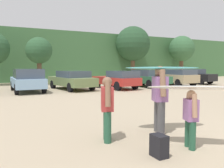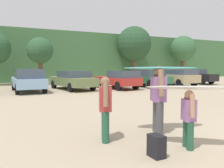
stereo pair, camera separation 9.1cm
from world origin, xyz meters
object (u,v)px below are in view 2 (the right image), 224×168
at_px(parked_car_tan, 177,77).
at_px(person_adult, 158,95).
at_px(parked_car_red, 118,79).
at_px(parked_car_black, 193,76).
at_px(backpack_dropped, 156,146).
at_px(person_companion, 105,105).
at_px(surfboard_teal, 162,68).
at_px(parked_car_olive_green, 73,80).
at_px(person_child, 189,116).
at_px(parked_car_forest_green, 147,78).
at_px(surfboard_white, 191,88).
at_px(parked_car_sky_blue, 28,80).

distance_m(parked_car_tan, person_adult, 15.35).
height_order(parked_car_red, parked_car_black, parked_car_black).
bearing_deg(parked_car_tan, backpack_dropped, 136.14).
xyz_separation_m(person_companion, surfboard_teal, (1.71, 0.05, 0.88)).
bearing_deg(parked_car_olive_green, person_child, 165.23).
relative_size(parked_car_olive_green, parked_car_black, 1.05).
bearing_deg(person_child, parked_car_forest_green, -99.98).
height_order(parked_car_red, person_adult, person_adult).
bearing_deg(parked_car_olive_green, surfboard_white, 165.44).
bearing_deg(surfboard_white, parked_car_tan, -94.76).
xyz_separation_m(person_adult, person_child, (-0.14, -1.24, -0.29)).
height_order(person_companion, backpack_dropped, person_companion).
bearing_deg(parked_car_black, parked_car_olive_green, 81.95).
bearing_deg(parked_car_tan, parked_car_sky_blue, 86.23).
bearing_deg(parked_car_red, parked_car_black, -89.09).
bearing_deg(surfboard_white, backpack_dropped, 42.14).
height_order(person_child, surfboard_teal, surfboard_teal).
distance_m(parked_car_sky_blue, person_adult, 11.95).
bearing_deg(surfboard_teal, person_child, 95.94).
xyz_separation_m(person_companion, backpack_dropped, (0.50, -1.34, -0.65)).
distance_m(parked_car_red, person_adult, 11.90).
bearing_deg(person_companion, surfboard_teal, -156.59).
bearing_deg(surfboard_white, person_adult, -57.57).
distance_m(parked_car_olive_green, parked_car_tan, 9.47).
bearing_deg(surfboard_teal, person_adult, 43.10).
bearing_deg(parked_car_forest_green, parked_car_red, 93.23).
height_order(parked_car_tan, surfboard_white, parked_car_tan).
distance_m(parked_car_forest_green, surfboard_teal, 13.61).
relative_size(person_child, person_companion, 0.83).
relative_size(parked_car_tan, backpack_dropped, 9.19).
xyz_separation_m(parked_car_red, person_adult, (-4.62, -10.97, 0.27)).
bearing_deg(parked_car_black, person_child, 124.26).
height_order(person_child, surfboard_white, surfboard_white).
bearing_deg(parked_car_olive_green, person_companion, 158.00).
xyz_separation_m(parked_car_sky_blue, person_child, (1.79, -13.03, -0.11)).
relative_size(parked_car_red, surfboard_white, 2.40).
distance_m(parked_car_black, person_companion, 19.84).
bearing_deg(parked_car_sky_blue, parked_car_forest_green, -93.23).
relative_size(parked_car_sky_blue, person_adult, 2.40).
bearing_deg(person_child, surfboard_white, -141.60).
distance_m(parked_car_sky_blue, person_companion, 11.77).
xyz_separation_m(parked_car_olive_green, person_adult, (-1.27, -11.99, 0.26)).
height_order(person_adult, person_companion, person_adult).
xyz_separation_m(parked_car_black, surfboard_white, (-14.09, -13.55, 0.56)).
bearing_deg(person_companion, parked_car_forest_green, -107.34).
xyz_separation_m(parked_car_black, backpack_dropped, (-15.07, -13.64, -0.55)).
distance_m(parked_car_black, person_adult, 18.65).
distance_m(person_companion, surfboard_teal, 1.92).
distance_m(parked_car_forest_green, person_adult, 13.72).
xyz_separation_m(parked_car_sky_blue, surfboard_white, (1.84, -13.02, 0.51)).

